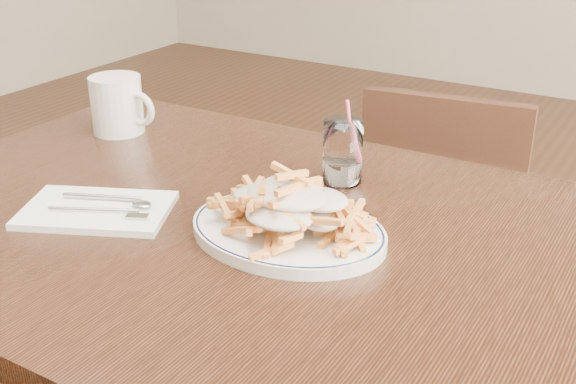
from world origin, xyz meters
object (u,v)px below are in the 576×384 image
Objects in this scene: table at (245,268)px; coffee_mug at (118,105)px; loaded_fries at (288,202)px; water_glass at (343,155)px; chair_far at (443,224)px; fries_plate at (288,231)px.

table is 0.49m from coffee_mug.
loaded_fries is 0.22m from water_glass.
chair_far is 0.63m from water_glass.
fries_plate is at bearing -6.39° from table.
coffee_mug is (-0.43, 0.20, 0.13)m from table.
table is 0.12m from fries_plate.
coffee_mug is (-0.50, -0.53, 0.36)m from chair_far.
loaded_fries reaches higher than chair_far.
chair_far is 2.71× the size of fries_plate.
loaded_fries is at bearing -6.39° from table.
water_glass is 0.49m from coffee_mug.
table is at bearing 173.61° from fries_plate.
loaded_fries is (0.00, -0.00, 0.04)m from fries_plate.
loaded_fries reaches higher than fries_plate.
chair_far is at bearing 90.80° from loaded_fries.
chair_far is at bearing 88.37° from water_glass.
loaded_fries is 1.62× the size of coffee_mug.
loaded_fries is (0.08, -0.01, 0.13)m from table.
coffee_mug is (-0.51, 0.21, 0.00)m from loaded_fries.
fries_plate is (0.01, -0.74, 0.31)m from chair_far.
table is 8.50× the size of coffee_mug.
chair_far is 3.43× the size of loaded_fries.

